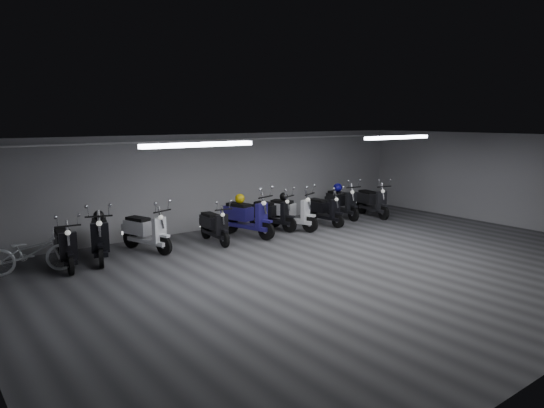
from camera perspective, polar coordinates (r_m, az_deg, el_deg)
floor at (r=11.28m, az=8.05°, el=-7.00°), size 14.00×10.00×0.01m
ceiling at (r=10.81m, az=8.41°, el=7.41°), size 14.00×10.00×0.01m
back_wall at (r=14.86m, az=-5.64°, el=2.68°), size 14.00×0.01×2.80m
right_wall at (r=16.64m, az=25.45°, el=2.54°), size 0.01×10.00×2.80m
fluor_strip_left at (r=9.78m, az=-8.45°, el=6.78°), size 2.40×0.18×0.08m
fluor_strip_right at (r=13.72m, az=14.27°, el=7.45°), size 2.40×0.18×0.08m
conduit at (r=14.68m, az=-5.55°, el=7.38°), size 13.60×0.05×0.05m
scooter_0 at (r=11.69m, az=-22.76°, el=-3.75°), size 0.79×1.81×1.30m
scooter_1 at (r=12.04m, az=-19.27°, el=-2.84°), size 1.19×2.02×1.43m
scooter_2 at (r=12.50m, az=-14.28°, el=-2.36°), size 1.14×1.89×1.33m
scooter_3 at (r=13.04m, az=-6.64°, el=-1.88°), size 0.65×1.66×1.21m
scooter_4 at (r=13.62m, az=-2.84°, el=-0.78°), size 1.17×2.07×1.46m
scooter_5 at (r=14.47m, az=0.07°, el=-0.48°), size 1.12×1.84×1.30m
scooter_6 at (r=14.45m, az=2.24°, el=-0.32°), size 1.27×1.96×1.38m
scooter_7 at (r=15.21m, az=6.04°, el=-0.11°), size 0.70×1.72×1.25m
scooter_8 at (r=16.35m, az=8.09°, el=0.73°), size 0.86×1.89×1.36m
scooter_9 at (r=16.74m, az=11.54°, el=0.83°), size 0.96×1.89×1.35m
bicycle at (r=11.61m, az=-26.13°, el=-4.55°), size 1.83×1.03×1.12m
helmet_0 at (r=12.24m, az=-19.36°, el=-1.25°), size 0.24×0.24×0.24m
helmet_1 at (r=14.53m, az=1.35°, el=0.88°), size 0.24×0.24×0.24m
helmet_2 at (r=13.74m, az=-3.73°, el=0.62°), size 0.27×0.27×0.27m
helmet_3 at (r=16.50m, az=7.59°, el=1.90°), size 0.29×0.29×0.29m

